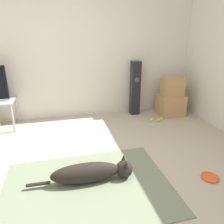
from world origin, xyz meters
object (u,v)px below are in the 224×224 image
(tennis_ball_loose_on_carpet, at_px, (161,119))
(tennis_ball_by_boxes, at_px, (159,120))
(frisbee, at_px, (210,177))
(dog, at_px, (93,172))
(tennis_ball_near_speaker, at_px, (152,120))
(cardboard_box_lower, at_px, (170,104))
(cardboard_box_upper, at_px, (172,86))
(floor_speaker, at_px, (135,88))

(tennis_ball_loose_on_carpet, bearing_deg, tennis_ball_by_boxes, -144.63)
(frisbee, bearing_deg, dog, 168.40)
(dog, distance_m, tennis_ball_near_speaker, 2.03)
(cardboard_box_lower, bearing_deg, tennis_ball_by_boxes, -140.72)
(dog, height_order, frisbee, dog)
(dog, relative_size, frisbee, 5.75)
(cardboard_box_upper, distance_m, floor_speaker, 0.73)
(tennis_ball_near_speaker, bearing_deg, tennis_ball_loose_on_carpet, 1.04)
(cardboard_box_upper, relative_size, tennis_ball_loose_on_carpet, 5.55)
(floor_speaker, relative_size, tennis_ball_near_speaker, 16.35)
(cardboard_box_upper, bearing_deg, dog, -137.17)
(dog, xyz_separation_m, tennis_ball_by_boxes, (1.50, 1.44, -0.09))
(frisbee, distance_m, tennis_ball_loose_on_carpet, 1.79)
(tennis_ball_by_boxes, distance_m, tennis_ball_loose_on_carpet, 0.10)
(frisbee, xyz_separation_m, floor_speaker, (-0.14, 2.25, 0.53))
(cardboard_box_upper, xyz_separation_m, tennis_ball_by_boxes, (-0.39, -0.31, -0.55))
(dog, bearing_deg, cardboard_box_lower, 43.01)
(cardboard_box_upper, height_order, tennis_ball_near_speaker, cardboard_box_upper)
(tennis_ball_loose_on_carpet, bearing_deg, tennis_ball_near_speaker, -178.96)
(cardboard_box_lower, height_order, floor_speaker, floor_speaker)
(cardboard_box_upper, bearing_deg, frisbee, -105.42)
(cardboard_box_upper, xyz_separation_m, tennis_ball_loose_on_carpet, (-0.31, -0.25, -0.55))
(floor_speaker, distance_m, tennis_ball_near_speaker, 0.72)
(frisbee, relative_size, tennis_ball_near_speaker, 3.12)
(floor_speaker, height_order, tennis_ball_near_speaker, floor_speaker)
(tennis_ball_by_boxes, bearing_deg, cardboard_box_lower, 39.28)
(dog, height_order, cardboard_box_lower, cardboard_box_lower)
(cardboard_box_upper, bearing_deg, tennis_ball_near_speaker, -153.51)
(floor_speaker, xyz_separation_m, tennis_ball_by_boxes, (0.30, -0.53, -0.51))
(cardboard_box_lower, relative_size, tennis_ball_by_boxes, 7.25)
(cardboard_box_upper, bearing_deg, floor_speaker, 162.16)
(floor_speaker, distance_m, tennis_ball_loose_on_carpet, 0.79)
(frisbee, bearing_deg, tennis_ball_loose_on_carpet, 82.09)
(dog, relative_size, cardboard_box_upper, 3.24)
(cardboard_box_lower, distance_m, tennis_ball_near_speaker, 0.61)
(cardboard_box_lower, xyz_separation_m, tennis_ball_by_boxes, (-0.39, -0.32, -0.18))
(floor_speaker, xyz_separation_m, tennis_ball_near_speaker, (0.18, -0.48, -0.51))
(tennis_ball_by_boxes, xyz_separation_m, tennis_ball_near_speaker, (-0.12, 0.05, 0.00))
(tennis_ball_by_boxes, relative_size, tennis_ball_loose_on_carpet, 1.00)
(floor_speaker, bearing_deg, cardboard_box_lower, -16.83)
(cardboard_box_lower, bearing_deg, frisbee, -105.38)
(frisbee, xyz_separation_m, tennis_ball_near_speaker, (0.04, 1.77, 0.02))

